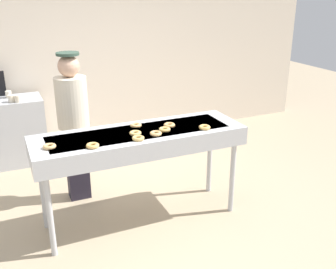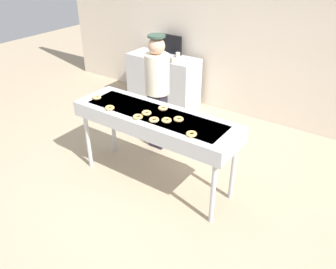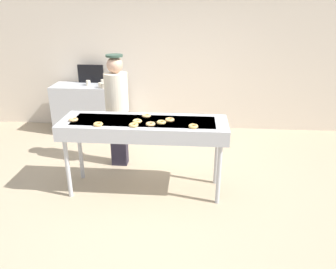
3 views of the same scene
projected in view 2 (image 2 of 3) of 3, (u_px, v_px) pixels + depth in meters
The scene contains 19 objects.
ground_plane at pixel (156, 181), 4.64m from camera, with size 16.00×16.00×0.00m, color tan.
back_wall at pixel (246, 34), 5.73m from camera, with size 8.00×0.12×2.90m, color beige.
fryer_conveyor at pixel (155, 121), 4.18m from camera, with size 2.14×0.66×1.01m.
glazed_donut_0 at pixel (110, 108), 4.23m from camera, with size 0.12×0.12×0.03m, color #EAB15D.
glazed_donut_1 at pixel (154, 120), 3.95m from camera, with size 0.12×0.12×0.03m, color #E4B16A.
glazed_donut_2 at pixel (163, 108), 4.22m from camera, with size 0.12×0.12×0.03m, color #E5AF6A.
glazed_donut_3 at pixel (191, 134), 3.67m from camera, with size 0.12×0.12×0.03m, color #EBB65D.
glazed_donut_4 at pixel (178, 119), 3.97m from camera, with size 0.12×0.12×0.03m, color #E8AD62.
glazed_donut_5 at pixel (167, 120), 3.94m from camera, with size 0.12×0.12×0.03m, color #DFB460.
glazed_donut_6 at pixel (138, 117), 4.02m from camera, with size 0.12×0.12×0.03m, color #DEB261.
glazed_donut_7 at pixel (97, 97), 4.50m from camera, with size 0.12×0.12×0.03m, color #E1AD6B.
glazed_donut_8 at pixel (146, 113), 4.11m from camera, with size 0.12×0.12×0.03m, color #EABC66.
worker_baker at pixel (157, 86), 4.93m from camera, with size 0.35×0.35×1.72m.
prep_counter at pixel (163, 80), 6.59m from camera, with size 1.37×0.56×0.93m, color #B7BABF.
paper_cup_0 at pixel (163, 54), 6.33m from camera, with size 0.08×0.08×0.09m, color beige.
paper_cup_1 at pixel (171, 59), 6.07m from camera, with size 0.08×0.08×0.09m, color beige.
paper_cup_2 at pixel (173, 60), 6.00m from camera, with size 0.08×0.08×0.09m, color beige.
paper_cup_3 at pixel (178, 55), 6.26m from camera, with size 0.08×0.08×0.09m, color beige.
menu_display at pixel (170, 44), 6.43m from camera, with size 0.50×0.04×0.35m, color black.
Camera 2 is at (2.25, -2.95, 2.85)m, focal length 36.80 mm.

